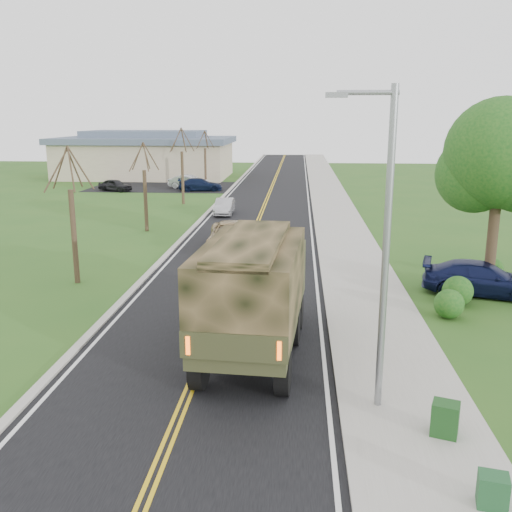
# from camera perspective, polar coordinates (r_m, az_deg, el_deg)

# --- Properties ---
(ground) EXTENTS (160.00, 160.00, 0.00)m
(ground) POSITION_cam_1_polar(r_m,az_deg,el_deg) (16.03, -6.72, -13.32)
(ground) COLOR #2A541C
(ground) RESTS_ON ground
(road) EXTENTS (8.00, 120.00, 0.01)m
(road) POSITION_cam_1_polar(r_m,az_deg,el_deg) (54.56, 1.25, 6.09)
(road) COLOR black
(road) RESTS_ON ground
(curb_right) EXTENTS (0.30, 120.00, 0.12)m
(curb_right) POSITION_cam_1_polar(r_m,az_deg,el_deg) (54.49, 5.64, 6.07)
(curb_right) COLOR #9E998E
(curb_right) RESTS_ON ground
(sidewalk_right) EXTENTS (3.20, 120.00, 0.10)m
(sidewalk_right) POSITION_cam_1_polar(r_m,az_deg,el_deg) (54.56, 7.49, 6.02)
(sidewalk_right) COLOR #9E998E
(sidewalk_right) RESTS_ON ground
(curb_left) EXTENTS (0.30, 120.00, 0.10)m
(curb_left) POSITION_cam_1_polar(r_m,az_deg,el_deg) (54.93, -3.10, 6.17)
(curb_left) COLOR #9E998E
(curb_left) RESTS_ON ground
(street_light) EXTENTS (1.65, 0.22, 8.00)m
(street_light) POSITION_cam_1_polar(r_m,az_deg,el_deg) (13.93, 12.53, 1.67)
(street_light) COLOR gray
(street_light) RESTS_ON ground
(leafy_tree) EXTENTS (4.83, 4.50, 8.10)m
(leafy_tree) POSITION_cam_1_polar(r_m,az_deg,el_deg) (25.40, 23.23, 8.64)
(leafy_tree) COLOR #38281C
(leafy_tree) RESTS_ON ground
(bare_tree_a) EXTENTS (1.93, 2.26, 6.08)m
(bare_tree_a) POSITION_cam_1_polar(r_m,az_deg,el_deg) (26.37, -17.81, 2.94)
(bare_tree_a) COLOR #38281C
(bare_tree_a) RESTS_ON ground
(bare_tree_b) EXTENTS (1.83, 2.14, 5.73)m
(bare_tree_b) POSITION_cam_1_polar(r_m,az_deg,el_deg) (37.64, -11.02, 6.17)
(bare_tree_b) COLOR #38281C
(bare_tree_b) RESTS_ON ground
(bare_tree_c) EXTENTS (2.04, 2.39, 6.42)m
(bare_tree_c) POSITION_cam_1_polar(r_m,az_deg,el_deg) (49.21, -7.37, 8.39)
(bare_tree_c) COLOR #38281C
(bare_tree_c) RESTS_ON ground
(bare_tree_d) EXTENTS (1.88, 2.20, 5.91)m
(bare_tree_d) POSITION_cam_1_polar(r_m,az_deg,el_deg) (60.99, -5.09, 9.25)
(bare_tree_d) COLOR #38281C
(bare_tree_d) RESTS_ON ground
(commercial_building) EXTENTS (25.50, 21.50, 5.65)m
(commercial_building) POSITION_cam_1_polar(r_m,az_deg,el_deg) (72.61, -10.92, 9.88)
(commercial_building) COLOR tan
(commercial_building) RESTS_ON ground
(military_truck) EXTENTS (3.21, 7.91, 3.86)m
(military_truck) POSITION_cam_1_polar(r_m,az_deg,el_deg) (17.52, -0.14, -3.02)
(military_truck) COLOR black
(military_truck) RESTS_ON ground
(suv_champagne) EXTENTS (3.01, 5.78, 1.56)m
(suv_champagne) POSITION_cam_1_polar(r_m,az_deg,el_deg) (31.86, -2.42, 1.98)
(suv_champagne) COLOR #A1875B
(suv_champagne) RESTS_ON ground
(sedan_silver) EXTENTS (1.36, 3.73, 1.22)m
(sedan_silver) POSITION_cam_1_polar(r_m,az_deg,el_deg) (43.68, -3.18, 4.95)
(sedan_silver) COLOR #A6A6AA
(sedan_silver) RESTS_ON ground
(pickup_navy) EXTENTS (5.16, 3.10, 1.40)m
(pickup_navy) POSITION_cam_1_polar(r_m,az_deg,el_deg) (25.60, 21.67, -2.12)
(pickup_navy) COLOR #0F1437
(pickup_navy) RESTS_ON ground
(utility_box_near) EXTENTS (0.73, 0.67, 0.80)m
(utility_box_near) POSITION_cam_1_polar(r_m,az_deg,el_deg) (14.33, 18.38, -15.19)
(utility_box_near) COLOR #184117
(utility_box_near) RESTS_ON sidewalk_right
(utility_box_far) EXTENTS (0.63, 0.56, 0.65)m
(utility_box_far) POSITION_cam_1_polar(r_m,az_deg,el_deg) (12.42, 22.60, -20.85)
(utility_box_far) COLOR #1A4A24
(utility_box_far) RESTS_ON sidewalk_right
(lot_car_dark) EXTENTS (3.82, 2.66, 1.21)m
(lot_car_dark) POSITION_cam_1_polar(r_m,az_deg,el_deg) (59.32, -13.91, 6.89)
(lot_car_dark) COLOR black
(lot_car_dark) RESTS_ON ground
(lot_car_silver) EXTENTS (4.54, 2.47, 1.42)m
(lot_car_silver) POSITION_cam_1_polar(r_m,az_deg,el_deg) (60.01, -6.69, 7.37)
(lot_car_silver) COLOR #ADAEB2
(lot_car_silver) RESTS_ON ground
(lot_car_navy) EXTENTS (4.65, 2.53, 1.28)m
(lot_car_navy) POSITION_cam_1_polar(r_m,az_deg,el_deg) (58.10, -5.60, 7.12)
(lot_car_navy) COLOR black
(lot_car_navy) RESTS_ON ground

